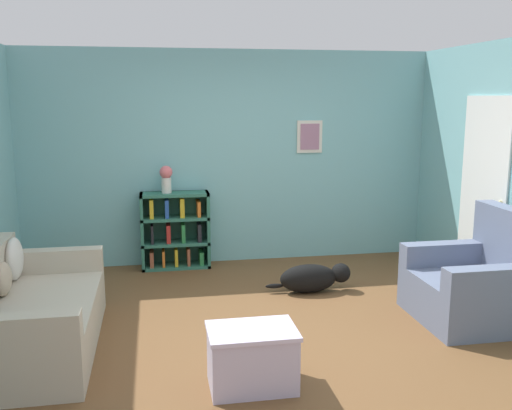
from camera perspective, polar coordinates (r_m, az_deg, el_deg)
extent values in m
plane|color=brown|center=(5.21, 0.80, -12.24)|extent=(14.00, 14.00, 0.00)
cube|color=#7AB7BC|center=(7.06, -2.66, 4.75)|extent=(5.60, 0.10, 2.60)
cube|color=silver|center=(7.17, 5.38, 6.82)|extent=(0.32, 0.02, 0.40)
cube|color=#A37089|center=(7.16, 5.41, 6.81)|extent=(0.24, 0.01, 0.32)
cube|color=white|center=(6.47, 21.74, 1.00)|extent=(0.02, 0.84, 2.05)
sphere|color=tan|center=(6.17, 23.23, 0.21)|extent=(0.05, 0.05, 0.05)
cube|color=#B7AD99|center=(5.07, -21.19, -11.22)|extent=(0.95, 1.85, 0.40)
cube|color=#B7AD99|center=(4.19, -23.66, -11.52)|extent=(0.95, 0.16, 0.22)
cube|color=#B7AD99|center=(5.76, -19.84, -5.25)|extent=(0.95, 0.16, 0.22)
ellipsoid|color=tan|center=(5.22, -24.01, -6.77)|extent=(0.14, 0.29, 0.29)
ellipsoid|color=beige|center=(5.61, -23.02, -4.99)|extent=(0.14, 0.39, 0.39)
cube|color=#2D6B56|center=(6.92, -11.29, -2.63)|extent=(0.04, 0.31, 0.92)
cube|color=#2D6B56|center=(6.94, -4.85, -2.41)|extent=(0.04, 0.31, 0.92)
cube|color=#2D6B56|center=(7.06, -8.11, -2.26)|extent=(0.81, 0.02, 0.92)
cube|color=#2D6B56|center=(7.03, -7.97, -6.03)|extent=(0.81, 0.31, 0.04)
cube|color=#2D6B56|center=(6.96, -8.03, -3.75)|extent=(0.81, 0.31, 0.04)
cube|color=#2D6B56|center=(6.89, -8.10, -1.29)|extent=(0.81, 0.31, 0.04)
cube|color=#2D6B56|center=(6.83, -8.16, 1.08)|extent=(0.81, 0.31, 0.04)
cube|color=brown|center=(6.99, -10.37, -5.33)|extent=(0.04, 0.23, 0.20)
cube|color=black|center=(6.91, -10.34, -2.81)|extent=(0.03, 0.23, 0.22)
cube|color=gold|center=(6.85, -10.41, -0.31)|extent=(0.05, 0.23, 0.22)
cube|color=orange|center=(6.99, -9.23, -5.26)|extent=(0.03, 0.23, 0.21)
cube|color=#B22823|center=(6.91, -8.76, -2.78)|extent=(0.05, 0.23, 0.22)
cube|color=#234C9E|center=(6.85, -8.92, -0.29)|extent=(0.04, 0.23, 0.22)
cube|color=gold|center=(6.99, -7.99, -5.16)|extent=(0.04, 0.23, 0.23)
cube|color=#287A3D|center=(6.92, -7.30, -2.72)|extent=(0.04, 0.23, 0.22)
cube|color=gold|center=(6.85, -7.42, -0.19)|extent=(0.05, 0.23, 0.23)
cube|color=brown|center=(7.00, -6.78, -5.12)|extent=(0.03, 0.23, 0.23)
cube|color=black|center=(6.93, -5.72, -2.68)|extent=(0.04, 0.23, 0.22)
cube|color=orange|center=(6.87, -5.77, -0.32)|extent=(0.04, 0.23, 0.18)
cube|color=#287A3D|center=(7.02, -5.51, -5.27)|extent=(0.05, 0.23, 0.18)
cube|color=slate|center=(5.68, 20.55, -8.74)|extent=(0.96, 1.01, 0.41)
cube|color=slate|center=(5.75, 24.25, -3.44)|extent=(0.18, 1.01, 0.62)
cube|color=slate|center=(5.25, 23.08, -6.87)|extent=(0.96, 0.18, 0.22)
cube|color=slate|center=(5.93, 18.72, -4.60)|extent=(0.96, 0.18, 0.22)
cube|color=#BCB2D1|center=(4.18, -0.40, -15.04)|extent=(0.60, 0.41, 0.44)
cube|color=silver|center=(4.09, -0.41, -12.48)|extent=(0.63, 0.44, 0.03)
ellipsoid|color=black|center=(6.09, 5.26, -7.32)|extent=(0.61, 0.27, 0.30)
sphere|color=black|center=(6.18, 8.47, -6.73)|extent=(0.21, 0.21, 0.21)
ellipsoid|color=black|center=(6.07, 1.88, -8.10)|extent=(0.20, 0.05, 0.05)
cylinder|color=silver|center=(6.81, -8.95, 1.97)|extent=(0.12, 0.12, 0.18)
sphere|color=#E06B70|center=(6.79, -8.99, 3.27)|extent=(0.15, 0.15, 0.15)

